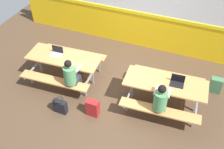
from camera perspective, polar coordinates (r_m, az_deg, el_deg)
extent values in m
cube|color=#4C3826|center=(7.16, 0.02, -3.34)|extent=(10.00, 10.00, 0.02)
cube|color=yellow|center=(8.54, 5.81, 9.53)|extent=(8.00, 0.12, 1.10)
cube|color=yellow|center=(8.18, 5.96, 12.87)|extent=(8.00, 0.03, 0.10)
cube|color=tan|center=(7.16, -10.27, 3.66)|extent=(2.00, 0.87, 0.04)
cube|color=tan|center=(6.93, -12.27, -1.32)|extent=(1.87, 0.39, 0.04)
cube|color=tan|center=(7.78, -7.97, 4.70)|extent=(1.87, 0.39, 0.04)
cube|color=gray|center=(7.75, -15.21, 2.55)|extent=(0.04, 0.04, 0.70)
cube|color=gray|center=(7.72, -15.26, 2.78)|extent=(0.13, 1.55, 0.04)
cube|color=gray|center=(7.53, -16.92, -0.63)|extent=(0.04, 0.04, 0.41)
cube|color=gray|center=(8.16, -13.28, 3.90)|extent=(0.04, 0.04, 0.41)
cube|color=gray|center=(7.11, -4.17, 0.11)|extent=(0.04, 0.04, 0.70)
cube|color=gray|center=(7.08, -4.19, 0.35)|extent=(0.13, 1.55, 0.04)
cube|color=gray|center=(6.87, -5.66, -3.45)|extent=(0.04, 0.04, 0.41)
cube|color=gray|center=(7.56, -2.71, 1.70)|extent=(0.04, 0.04, 0.41)
cube|color=tan|center=(6.42, 11.45, -1.80)|extent=(2.00, 0.87, 0.04)
cube|color=tan|center=(6.18, 10.11, -7.61)|extent=(1.87, 0.39, 0.04)
cube|color=tan|center=(7.09, 12.00, -0.17)|extent=(1.87, 0.39, 0.04)
cube|color=gray|center=(6.75, 4.40, -2.67)|extent=(0.04, 0.04, 0.70)
cube|color=gray|center=(6.72, 4.42, -2.42)|extent=(0.13, 1.55, 0.04)
cube|color=gray|center=(6.51, 3.17, -6.55)|extent=(0.04, 0.04, 0.41)
cube|color=gray|center=(7.21, 5.39, -0.82)|extent=(0.04, 0.04, 0.41)
cube|color=gray|center=(6.69, 17.75, -5.53)|extent=(0.04, 0.04, 0.70)
cube|color=gray|center=(6.66, 17.82, -5.29)|extent=(0.13, 1.55, 0.04)
cube|color=gray|center=(6.45, 17.11, -9.57)|extent=(0.04, 0.04, 0.41)
cube|color=gray|center=(7.16, 17.85, -3.48)|extent=(0.04, 0.04, 0.41)
cylinder|color=#2D2D38|center=(7.12, -8.15, -1.53)|extent=(0.11, 0.11, 0.45)
cylinder|color=#2D2D38|center=(7.06, -6.82, -1.84)|extent=(0.11, 0.11, 0.45)
cube|color=#2D2D38|center=(6.80, -8.21, -0.76)|extent=(0.32, 0.40, 0.12)
cylinder|color=#4C8C59|center=(6.53, -9.03, -0.15)|extent=(0.30, 0.30, 0.48)
cylinder|color=beige|center=(6.66, -9.48, 1.80)|extent=(0.10, 0.30, 0.08)
cylinder|color=beige|center=(6.55, -7.28, 1.32)|extent=(0.10, 0.30, 0.08)
sphere|color=beige|center=(6.33, -9.26, 2.20)|extent=(0.20, 0.20, 0.20)
sphere|color=black|center=(6.29, -9.41, 2.28)|extent=(0.18, 0.18, 0.18)
cylinder|color=#2D2D38|center=(6.55, 9.49, -6.54)|extent=(0.11, 0.11, 0.45)
cylinder|color=#2D2D38|center=(6.54, 11.04, -6.88)|extent=(0.11, 0.11, 0.45)
cube|color=#2D2D38|center=(6.23, 10.32, -5.96)|extent=(0.32, 0.40, 0.12)
cylinder|color=#4C8C59|center=(5.94, 10.29, -5.54)|extent=(0.30, 0.30, 0.48)
cylinder|color=beige|center=(6.02, 9.44, -3.31)|extent=(0.10, 0.30, 0.08)
cylinder|color=beige|center=(6.01, 12.05, -3.87)|extent=(0.10, 0.30, 0.08)
sphere|color=beige|center=(5.72, 10.72, -3.15)|extent=(0.20, 0.20, 0.20)
sphere|color=black|center=(5.68, 10.71, -3.10)|extent=(0.18, 0.18, 0.18)
cube|color=silver|center=(7.24, -11.84, 4.14)|extent=(0.33, 0.24, 0.01)
cube|color=black|center=(7.25, -11.58, 5.33)|extent=(0.32, 0.03, 0.21)
cube|color=black|center=(6.40, 13.69, -2.10)|extent=(0.33, 0.24, 0.01)
cube|color=black|center=(6.40, 13.98, -0.75)|extent=(0.32, 0.03, 0.21)
cube|color=#3F724C|center=(7.47, 21.33, -2.13)|extent=(0.30, 0.18, 0.44)
cube|color=#3F724C|center=(7.60, 21.29, -1.96)|extent=(0.21, 0.04, 0.19)
cube|color=black|center=(6.62, -11.05, -6.76)|extent=(0.34, 0.14, 0.36)
torus|color=black|center=(6.44, -11.32, -5.33)|extent=(0.21, 0.21, 0.02)
cube|color=maroon|center=(6.43, -4.18, -7.13)|extent=(0.30, 0.18, 0.44)
cube|color=maroon|center=(6.55, -3.74, -6.84)|extent=(0.21, 0.04, 0.19)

